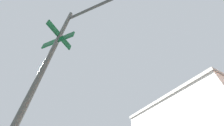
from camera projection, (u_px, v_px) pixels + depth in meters
traffic_signal_near at (98, 27)px, 3.11m from camera, size 3.00×2.46×6.33m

